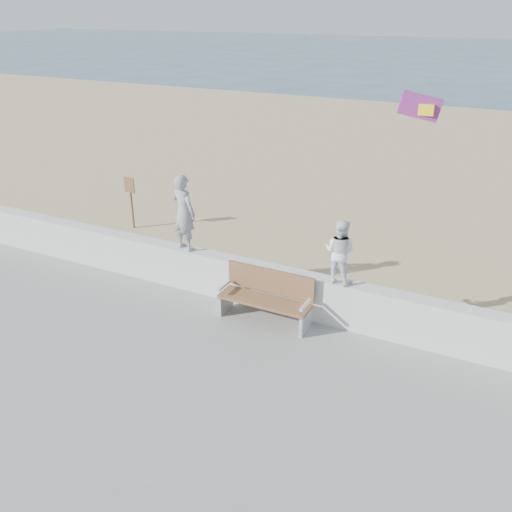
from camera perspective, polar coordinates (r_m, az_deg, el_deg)
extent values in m
plane|color=#325165|center=(9.84, -5.81, -10.94)|extent=(220.00, 220.00, 0.00)
cube|color=tan|center=(17.24, 10.13, 5.23)|extent=(90.00, 40.00, 0.08)
cube|color=silver|center=(10.98, -0.47, -2.82)|extent=(30.00, 0.35, 0.90)
imported|color=gray|center=(11.20, -7.60, 4.54)|extent=(0.66, 0.52, 1.61)
imported|color=white|center=(9.92, 8.80, 0.48)|extent=(0.64, 0.52, 1.22)
cube|color=brown|center=(10.34, 0.88, -4.77)|extent=(1.80, 0.50, 0.06)
cube|color=brown|center=(10.41, 1.53, -2.62)|extent=(1.80, 0.05, 0.50)
cube|color=silver|center=(10.81, -3.21, -4.87)|extent=(0.06, 0.50, 0.40)
cube|color=white|center=(10.57, -3.39, -3.11)|extent=(0.06, 0.45, 0.05)
cube|color=silver|center=(10.18, 5.22, -6.98)|extent=(0.06, 0.50, 0.40)
cube|color=white|center=(9.94, 5.20, -5.16)|extent=(0.06, 0.45, 0.05)
cube|color=#FE1C1E|center=(12.49, 16.86, 14.85)|extent=(0.96, 0.46, 0.64)
cube|color=yellow|center=(12.48, 17.53, 14.52)|extent=(0.33, 0.25, 0.24)
cylinder|color=#8C6243|center=(15.33, -12.92, 5.00)|extent=(0.07, 0.07, 1.20)
cube|color=brown|center=(15.11, -13.21, 7.29)|extent=(0.32, 0.03, 0.42)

